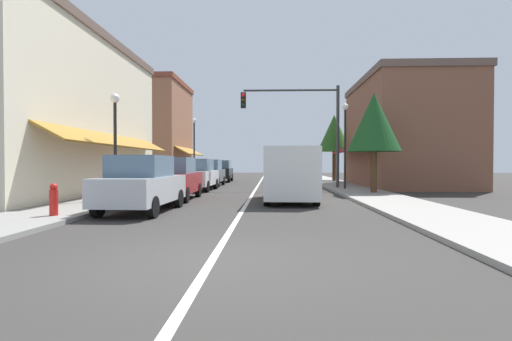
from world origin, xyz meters
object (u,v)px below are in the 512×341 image
at_px(traffic_signal_mast_arm, 304,118).
at_px(street_lamp_left_near, 115,128).
at_px(tree_right_near, 374,123).
at_px(van_in_lane, 290,173).
at_px(street_lamp_left_far, 194,140).
at_px(parked_car_second_left, 174,179).
at_px(parked_car_far_left, 209,173).
at_px(parked_car_third_left, 197,175).
at_px(fire_hydrant, 54,200).
at_px(parked_car_distant_left, 221,171).
at_px(street_lamp_right_mid, 345,132).
at_px(tree_right_far, 334,133).
at_px(parked_car_nearest_left, 142,184).

height_order(traffic_signal_mast_arm, street_lamp_left_near, traffic_signal_mast_arm).
bearing_deg(tree_right_near, van_in_lane, -140.69).
relative_size(street_lamp_left_near, street_lamp_left_far, 0.84).
xyz_separation_m(parked_car_second_left, van_in_lane, (4.85, -0.52, 0.27)).
bearing_deg(parked_car_second_left, parked_car_far_left, 90.06).
relative_size(parked_car_third_left, tree_right_near, 0.84).
distance_m(parked_car_second_left, fire_hydrant, 6.17).
relative_size(parked_car_far_left, tree_right_near, 0.83).
relative_size(parked_car_third_left, fire_hydrant, 4.77).
relative_size(parked_car_distant_left, fire_hydrant, 4.75).
xyz_separation_m(street_lamp_right_mid, tree_right_near, (0.84, -2.87, 0.23)).
xyz_separation_m(parked_car_far_left, tree_right_far, (9.36, 6.49, 3.11)).
relative_size(parked_car_nearest_left, parked_car_far_left, 1.01).
distance_m(parked_car_third_left, street_lamp_right_mid, 8.58).
relative_size(parked_car_distant_left, tree_right_far, 0.75).
distance_m(parked_car_nearest_left, street_lamp_left_far, 18.22).
xyz_separation_m(parked_car_distant_left, van_in_lane, (4.94, -16.36, 0.27)).
relative_size(street_lamp_right_mid, tree_right_near, 0.98).
bearing_deg(parked_car_third_left, street_lamp_left_far, 104.11).
height_order(street_lamp_left_far, tree_right_near, street_lamp_left_far).
distance_m(tree_right_near, fire_hydrant, 14.25).
distance_m(parked_car_second_left, parked_car_distant_left, 15.84).
distance_m(parked_car_third_left, traffic_signal_mast_arm, 7.02).
bearing_deg(parked_car_third_left, tree_right_far, 51.01).
distance_m(traffic_signal_mast_arm, street_lamp_left_near, 11.45).
xyz_separation_m(street_lamp_left_near, street_lamp_left_far, (-0.00, 15.25, 0.47)).
bearing_deg(street_lamp_left_near, tree_right_near, 21.69).
distance_m(tree_right_near, tree_right_far, 13.36).
bearing_deg(parked_car_nearest_left, traffic_signal_mast_arm, 62.82).
bearing_deg(street_lamp_left_near, parked_car_distant_left, 84.05).
bearing_deg(parked_car_nearest_left, street_lamp_left_near, 127.26).
height_order(street_lamp_right_mid, fire_hydrant, street_lamp_right_mid).
bearing_deg(van_in_lane, parked_car_distant_left, 107.76).
bearing_deg(parked_car_nearest_left, tree_right_near, 39.63).
relative_size(traffic_signal_mast_arm, fire_hydrant, 6.96).
relative_size(parked_car_third_left, tree_right_far, 0.75).
relative_size(parked_car_nearest_left, street_lamp_left_near, 0.99).
bearing_deg(parked_car_nearest_left, fire_hydrant, -134.20).
relative_size(parked_car_nearest_left, parked_car_third_left, 1.00).
relative_size(parked_car_distant_left, van_in_lane, 0.79).
bearing_deg(street_lamp_right_mid, parked_car_second_left, -144.80).
bearing_deg(fire_hydrant, parked_car_distant_left, 85.59).
relative_size(van_in_lane, tree_right_far, 0.94).
bearing_deg(tree_right_near, parked_car_third_left, 164.47).
relative_size(parked_car_third_left, parked_car_distant_left, 1.00).
xyz_separation_m(tree_right_far, fire_hydrant, (-11.02, -22.16, -3.44)).
relative_size(parked_car_far_left, fire_hydrant, 4.72).
xyz_separation_m(parked_car_third_left, traffic_signal_mast_arm, (6.06, 1.32, 3.28)).
distance_m(tree_right_far, fire_hydrant, 24.99).
distance_m(street_lamp_right_mid, street_lamp_left_far, 12.89).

